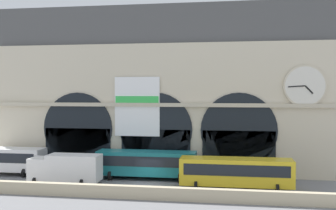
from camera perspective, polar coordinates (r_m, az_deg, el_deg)
ground_plane at (r=41.22m, az=-3.11°, el=-11.64°), size 200.00×200.00×0.00m
quay_parapet_wall at (r=36.17m, az=-4.84°, el=-12.63°), size 90.00×0.70×1.16m
station_building at (r=47.15m, az=-1.29°, el=1.87°), size 39.83×4.85×19.94m
box_truck_midwest at (r=42.63m, az=-14.71°, el=-8.90°), size 7.50×2.91×3.12m
bus_center at (r=43.56m, az=-3.17°, el=-8.50°), size 11.00×3.25×3.10m
bus_mideast at (r=39.50m, az=9.91°, el=-9.62°), size 11.00×3.25×3.10m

